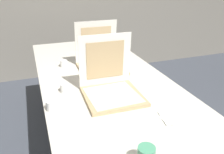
{
  "coord_description": "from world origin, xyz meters",
  "views": [
    {
      "loc": [
        -0.48,
        -0.98,
        1.44
      ],
      "look_at": [
        0.02,
        0.43,
        0.78
      ],
      "focal_mm": 37.73,
      "sensor_mm": 36.0,
      "label": 1
    }
  ],
  "objects_px": {
    "cup_white_near_left": "(51,105)",
    "pizza_box_middle": "(100,62)",
    "pizza_box_front": "(111,88)",
    "cup_white_far": "(64,64)",
    "cup_white_near_center": "(65,88)",
    "table": "(103,82)",
    "napkin_pile": "(173,117)"
  },
  "relations": [
    {
      "from": "cup_white_near_center",
      "to": "napkin_pile",
      "type": "distance_m",
      "value": 0.71
    },
    {
      "from": "pizza_box_front",
      "to": "table",
      "type": "bearing_deg",
      "value": 84.46
    },
    {
      "from": "pizza_box_front",
      "to": "cup_white_near_center",
      "type": "height_order",
      "value": "pizza_box_front"
    },
    {
      "from": "pizza_box_front",
      "to": "pizza_box_middle",
      "type": "distance_m",
      "value": 0.47
    },
    {
      "from": "cup_white_far",
      "to": "cup_white_near_left",
      "type": "bearing_deg",
      "value": -105.04
    },
    {
      "from": "table",
      "to": "cup_white_near_center",
      "type": "height_order",
      "value": "cup_white_near_center"
    },
    {
      "from": "table",
      "to": "pizza_box_front",
      "type": "bearing_deg",
      "value": -97.08
    },
    {
      "from": "napkin_pile",
      "to": "cup_white_far",
      "type": "bearing_deg",
      "value": 114.15
    },
    {
      "from": "cup_white_near_left",
      "to": "cup_white_near_center",
      "type": "height_order",
      "value": "same"
    },
    {
      "from": "pizza_box_front",
      "to": "napkin_pile",
      "type": "xyz_separation_m",
      "value": [
        0.23,
        -0.36,
        -0.05
      ]
    },
    {
      "from": "pizza_box_middle",
      "to": "cup_white_near_left",
      "type": "distance_m",
      "value": 0.69
    },
    {
      "from": "cup_white_far",
      "to": "cup_white_near_center",
      "type": "height_order",
      "value": "same"
    },
    {
      "from": "pizza_box_front",
      "to": "cup_white_near_left",
      "type": "xyz_separation_m",
      "value": [
        -0.38,
        -0.05,
        -0.03
      ]
    },
    {
      "from": "pizza_box_front",
      "to": "cup_white_far",
      "type": "bearing_deg",
      "value": 110.07
    },
    {
      "from": "pizza_box_front",
      "to": "cup_white_near_center",
      "type": "distance_m",
      "value": 0.31
    },
    {
      "from": "pizza_box_front",
      "to": "pizza_box_middle",
      "type": "height_order",
      "value": "pizza_box_front"
    },
    {
      "from": "pizza_box_middle",
      "to": "napkin_pile",
      "type": "relative_size",
      "value": 2.32
    },
    {
      "from": "pizza_box_front",
      "to": "cup_white_near_center",
      "type": "bearing_deg",
      "value": 153.65
    },
    {
      "from": "table",
      "to": "napkin_pile",
      "type": "relative_size",
      "value": 13.39
    },
    {
      "from": "table",
      "to": "pizza_box_front",
      "type": "height_order",
      "value": "pizza_box_front"
    },
    {
      "from": "table",
      "to": "napkin_pile",
      "type": "distance_m",
      "value": 0.69
    },
    {
      "from": "cup_white_near_left",
      "to": "cup_white_near_center",
      "type": "bearing_deg",
      "value": 60.8
    },
    {
      "from": "pizza_box_middle",
      "to": "pizza_box_front",
      "type": "bearing_deg",
      "value": -97.83
    },
    {
      "from": "cup_white_near_left",
      "to": "pizza_box_middle",
      "type": "bearing_deg",
      "value": 48.9
    },
    {
      "from": "table",
      "to": "pizza_box_middle",
      "type": "distance_m",
      "value": 0.19
    },
    {
      "from": "pizza_box_middle",
      "to": "cup_white_near_center",
      "type": "distance_m",
      "value": 0.47
    },
    {
      "from": "cup_white_near_left",
      "to": "cup_white_near_center",
      "type": "xyz_separation_m",
      "value": [
        0.11,
        0.2,
        0.0
      ]
    },
    {
      "from": "table",
      "to": "pizza_box_middle",
      "type": "xyz_separation_m",
      "value": [
        0.03,
        0.16,
        0.1
      ]
    },
    {
      "from": "cup_white_near_center",
      "to": "pizza_box_front",
      "type": "bearing_deg",
      "value": -27.9
    },
    {
      "from": "table",
      "to": "cup_white_far",
      "type": "distance_m",
      "value": 0.39
    },
    {
      "from": "cup_white_far",
      "to": "cup_white_near_center",
      "type": "distance_m",
      "value": 0.47
    },
    {
      "from": "pizza_box_front",
      "to": "cup_white_far",
      "type": "xyz_separation_m",
      "value": [
        -0.2,
        0.61,
        -0.03
      ]
    }
  ]
}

